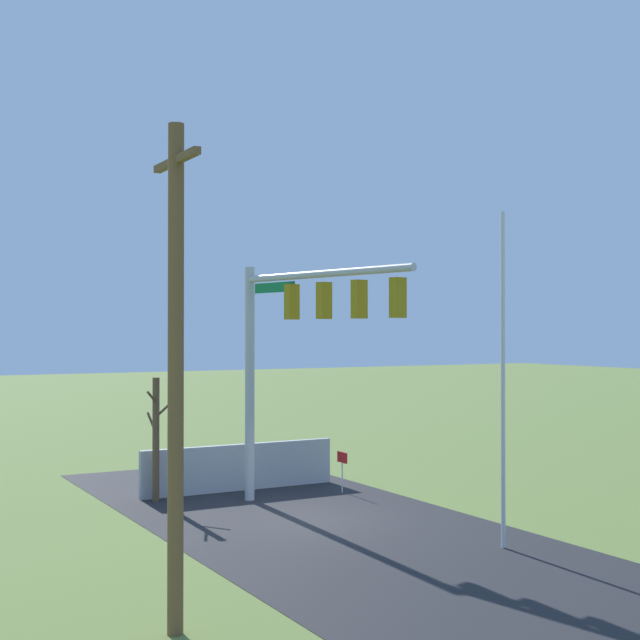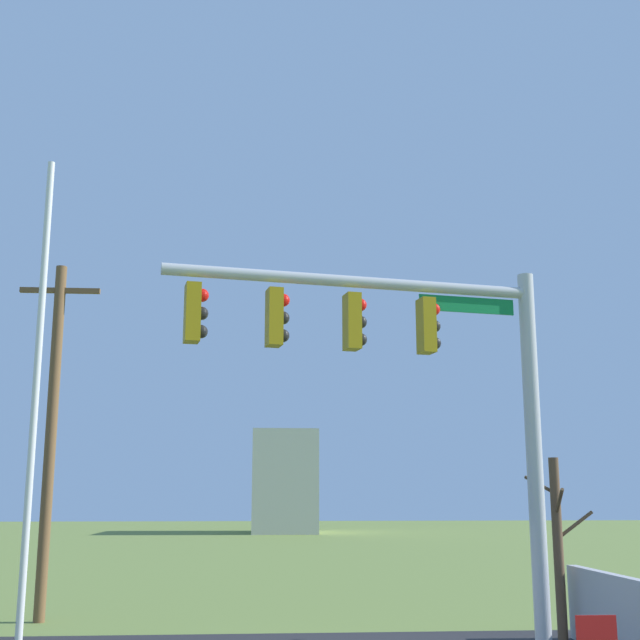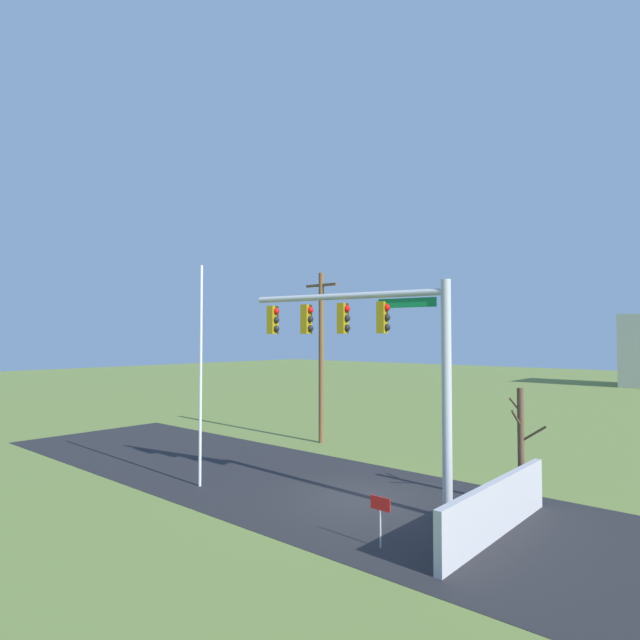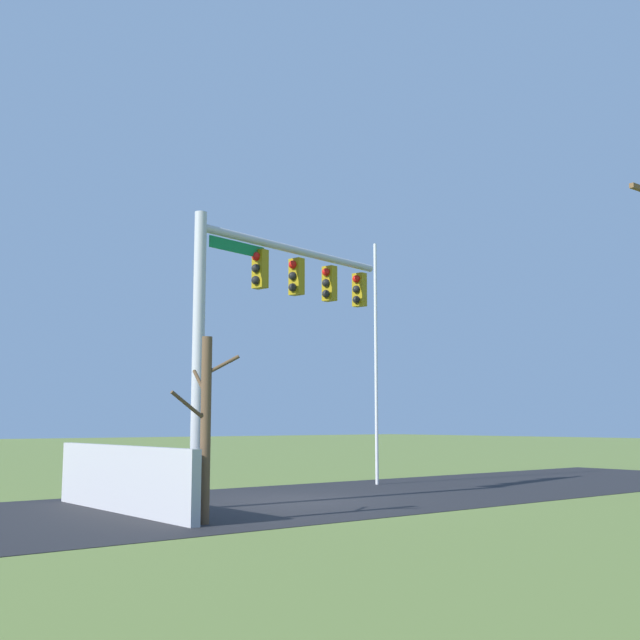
{
  "view_description": "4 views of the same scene",
  "coord_description": "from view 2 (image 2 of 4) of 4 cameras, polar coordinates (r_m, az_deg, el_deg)",
  "views": [
    {
      "loc": [
        -20.25,
        10.9,
        4.9
      ],
      "look_at": [
        -0.91,
        0.09,
        5.16
      ],
      "focal_mm": 49.67,
      "sensor_mm": 36.0,
      "label": 1
    },
    {
      "loc": [
        -1.84,
        -14.25,
        2.8
      ],
      "look_at": [
        -0.77,
        -0.03,
        5.77
      ],
      "focal_mm": 47.24,
      "sensor_mm": 36.0,
      "label": 2
    },
    {
      "loc": [
        9.94,
        -13.24,
        5.03
      ],
      "look_at": [
        -0.79,
        -0.88,
        5.62
      ],
      "focal_mm": 29.22,
      "sensor_mm": 36.0,
      "label": 3
    },
    {
      "loc": [
        11.96,
        15.83,
        1.9
      ],
      "look_at": [
        -0.45,
        0.35,
        4.47
      ],
      "focal_mm": 44.45,
      "sensor_mm": 36.0,
      "label": 4
    }
  ],
  "objects": [
    {
      "name": "open_sign",
      "position": [
        12.55,
        18.25,
        -19.88
      ],
      "size": [
        0.56,
        0.04,
        1.22
      ],
      "color": "silver",
      "rests_on": "ground_plane"
    },
    {
      "name": "distant_building",
      "position": [
        65.4,
        -2.43,
        -10.88
      ],
      "size": [
        4.89,
        7.29,
        7.58
      ],
      "primitive_type": "cube",
      "rotation": [
        0.0,
        0.0,
        1.56
      ],
      "color": "beige",
      "rests_on": "ground_plane"
    },
    {
      "name": "utility_pole",
      "position": [
        20.83,
        -17.75,
        -7.1
      ],
      "size": [
        1.9,
        0.26,
        8.25
      ],
      "color": "brown",
      "rests_on": "ground_plane"
    },
    {
      "name": "signal_mast",
      "position": [
        14.49,
        6.69,
        -3.52
      ],
      "size": [
        6.56,
        1.48,
        6.72
      ],
      "color": "#B2B5BA",
      "rests_on": "ground_plane"
    },
    {
      "name": "bare_tree",
      "position": [
        17.95,
        15.84,
        -14.42
      ],
      "size": [
        1.27,
        1.02,
        3.54
      ],
      "color": "brown",
      "rests_on": "ground_plane"
    },
    {
      "name": "flagpole",
      "position": [
        12.28,
        -18.83,
        -6.53
      ],
      "size": [
        0.1,
        0.1,
        7.57
      ],
      "primitive_type": "cylinder",
      "color": "silver",
      "rests_on": "ground_plane"
    }
  ]
}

